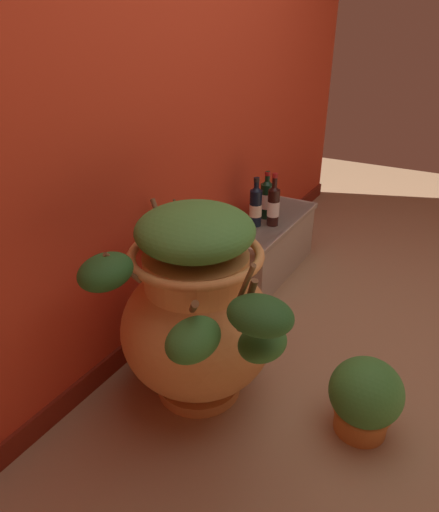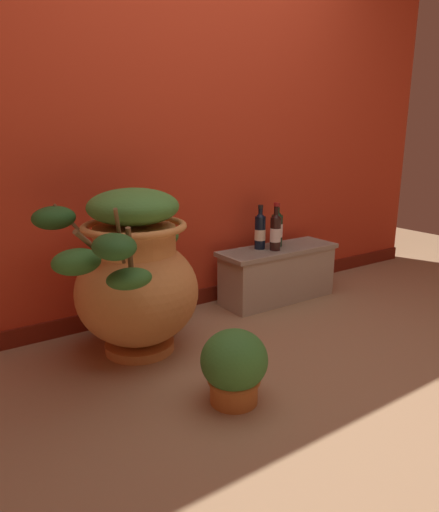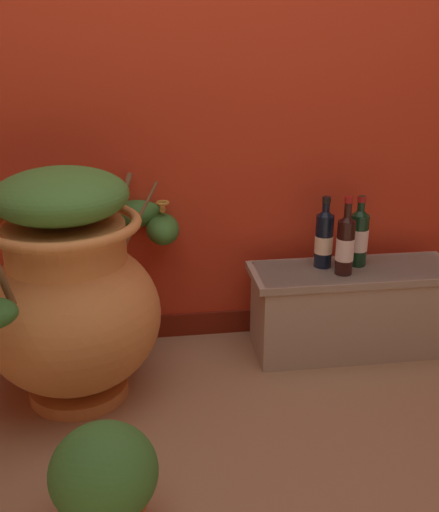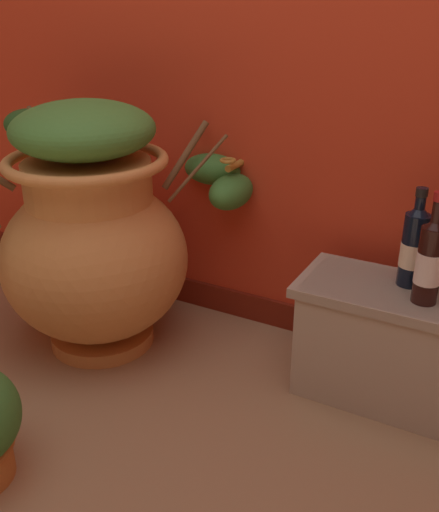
{
  "view_description": "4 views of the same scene",
  "coord_description": "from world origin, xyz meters",
  "px_view_note": "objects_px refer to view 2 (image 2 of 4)",
  "views": [
    {
      "loc": [
        -1.85,
        -0.17,
        1.46
      ],
      "look_at": [
        -0.06,
        0.87,
        0.4
      ],
      "focal_mm": 32.02,
      "sensor_mm": 36.0,
      "label": 1
    },
    {
      "loc": [
        -1.46,
        -1.41,
        1.12
      ],
      "look_at": [
        0.04,
        0.82,
        0.4
      ],
      "focal_mm": 32.05,
      "sensor_mm": 36.0,
      "label": 2
    },
    {
      "loc": [
        -0.3,
        -1.27,
        1.28
      ],
      "look_at": [
        -0.02,
        0.74,
        0.51
      ],
      "focal_mm": 41.37,
      "sensor_mm": 36.0,
      "label": 3
    },
    {
      "loc": [
        0.68,
        -0.68,
        1.14
      ],
      "look_at": [
        -0.08,
        0.71,
        0.43
      ],
      "focal_mm": 40.26,
      "sensor_mm": 36.0,
      "label": 4
    }
  ],
  "objects_px": {
    "wine_bottle_left": "(277,227)",
    "wine_bottle_middle": "(260,230)",
    "terracotta_urn": "(135,274)",
    "wine_bottle_right": "(275,231)",
    "potted_shrub": "(234,366)"
  },
  "relations": [
    {
      "from": "terracotta_urn",
      "to": "potted_shrub",
      "type": "xyz_separation_m",
      "value": [
        0.14,
        -0.68,
        -0.26
      ]
    },
    {
      "from": "wine_bottle_middle",
      "to": "terracotta_urn",
      "type": "bearing_deg",
      "value": -167.02
    },
    {
      "from": "wine_bottle_middle",
      "to": "potted_shrub",
      "type": "relative_size",
      "value": 0.91
    },
    {
      "from": "wine_bottle_right",
      "to": "potted_shrub",
      "type": "relative_size",
      "value": 0.98
    },
    {
      "from": "wine_bottle_middle",
      "to": "potted_shrub",
      "type": "distance_m",
      "value": 1.3
    },
    {
      "from": "terracotta_urn",
      "to": "potted_shrub",
      "type": "height_order",
      "value": "terracotta_urn"
    },
    {
      "from": "wine_bottle_left",
      "to": "wine_bottle_middle",
      "type": "height_order",
      "value": "wine_bottle_middle"
    },
    {
      "from": "terracotta_urn",
      "to": "wine_bottle_left",
      "type": "bearing_deg",
      "value": 11.29
    },
    {
      "from": "wine_bottle_right",
      "to": "wine_bottle_middle",
      "type": "bearing_deg",
      "value": 124.02
    },
    {
      "from": "terracotta_urn",
      "to": "wine_bottle_left",
      "type": "relative_size",
      "value": 3.26
    },
    {
      "from": "wine_bottle_left",
      "to": "terracotta_urn",
      "type": "bearing_deg",
      "value": -168.71
    },
    {
      "from": "terracotta_urn",
      "to": "wine_bottle_right",
      "type": "bearing_deg",
      "value": 7.7
    },
    {
      "from": "wine_bottle_right",
      "to": "terracotta_urn",
      "type": "bearing_deg",
      "value": -172.3
    },
    {
      "from": "potted_shrub",
      "to": "wine_bottle_middle",
      "type": "bearing_deg",
      "value": 46.41
    },
    {
      "from": "terracotta_urn",
      "to": "wine_bottle_right",
      "type": "relative_size",
      "value": 3.02
    }
  ]
}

